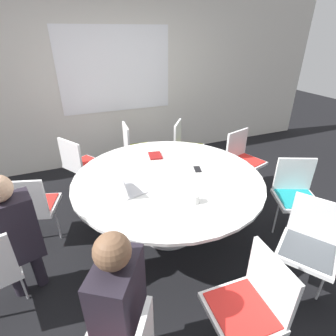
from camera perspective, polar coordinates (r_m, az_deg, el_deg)
The scene contains 17 objects.
ground_plane at distance 3.21m, azimuth -0.00°, elevation -13.40°, with size 16.00×16.00×0.00m, color black.
wall_back at distance 4.62m, azimuth -11.09°, elevation 17.77°, with size 8.00×0.07×2.70m.
conference_table at distance 2.84m, azimuth -0.00°, elevation -3.82°, with size 2.00×2.00×0.74m.
chair_2 at distance 2.01m, azimuth 17.62°, elevation -26.05°, with size 0.44×0.46×0.88m.
chair_3 at distance 2.60m, azimuth 28.55°, elevation -13.77°, with size 0.59×0.60×0.88m.
chair_4 at distance 3.24m, azimuth 26.05°, elevation -4.61°, with size 0.57×0.56×0.88m.
chair_5 at distance 3.86m, azimuth 15.97°, elevation 2.45°, with size 0.54×0.53×0.88m.
chair_6 at distance 4.14m, azimuth 3.80°, elevation 5.20°, with size 0.60×0.60×0.88m.
chair_7 at distance 4.10m, azimuth -7.16°, elevation 4.81°, with size 0.45×0.47×0.88m.
chair_8 at distance 3.75m, azimuth -18.55°, elevation 1.28°, with size 0.59×0.60×0.88m.
chair_9 at distance 3.05m, azimuth -27.54°, elevation -6.99°, with size 0.54×0.53×0.88m.
person_0 at distance 2.42m, azimuth -30.67°, elevation -11.91°, with size 0.40×0.32×1.23m.
person_1 at distance 1.72m, azimuth -11.14°, elevation -26.82°, with size 0.38×0.42×1.23m.
laptop at distance 2.53m, azimuth -9.29°, elevation -4.01°, with size 0.30×0.35×0.21m.
spiral_notebook at distance 3.23m, azimuth -2.78°, elevation 2.72°, with size 0.19×0.23×0.02m.
coffee_cup at distance 2.37m, azimuth 5.79°, elevation -6.62°, with size 0.09×0.09×0.08m.
cell_phone at distance 2.93m, azimuth 6.42°, elevation -0.26°, with size 0.11×0.15×0.01m.
Camera 1 is at (-0.92, -2.24, 2.11)m, focal length 28.00 mm.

